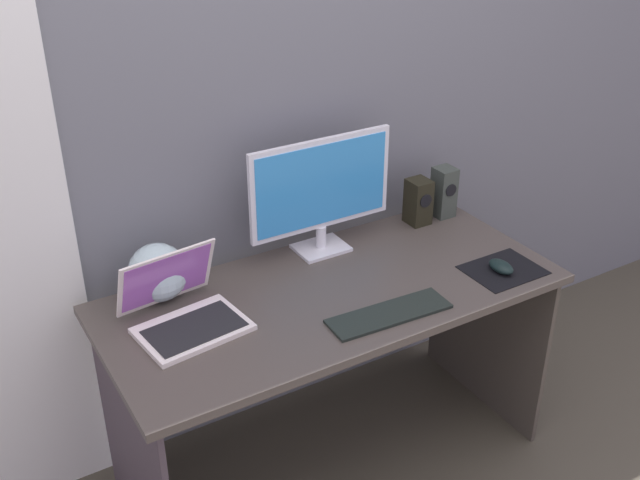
# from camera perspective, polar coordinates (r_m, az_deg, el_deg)

# --- Properties ---
(ground_plane) EXTENTS (8.00, 8.00, 0.00)m
(ground_plane) POSITION_cam_1_polar(r_m,az_deg,el_deg) (2.91, 0.82, -16.07)
(ground_plane) COLOR #474235
(wall_back) EXTENTS (6.00, 0.04, 2.50)m
(wall_back) POSITION_cam_1_polar(r_m,az_deg,el_deg) (2.57, -3.99, 10.46)
(wall_back) COLOR slate
(wall_back) RESTS_ON ground_plane
(desk) EXTENTS (1.49, 0.67, 0.73)m
(desk) POSITION_cam_1_polar(r_m,az_deg,el_deg) (2.53, 0.91, -6.59)
(desk) COLOR #483F39
(desk) RESTS_ON ground_plane
(monitor) EXTENTS (0.54, 0.14, 0.41)m
(monitor) POSITION_cam_1_polar(r_m,az_deg,el_deg) (2.58, 0.09, 3.74)
(monitor) COLOR silver
(monitor) RESTS_ON desk
(speaker_right) EXTENTS (0.07, 0.08, 0.19)m
(speaker_right) POSITION_cam_1_polar(r_m,az_deg,el_deg) (2.92, 9.27, 3.57)
(speaker_right) COLOR #383F38
(speaker_right) RESTS_ON desk
(speaker_near_monitor) EXTENTS (0.08, 0.09, 0.17)m
(speaker_near_monitor) POSITION_cam_1_polar(r_m,az_deg,el_deg) (2.85, 7.38, 2.88)
(speaker_near_monitor) COLOR black
(speaker_near_monitor) RESTS_ON desk
(laptop) EXTENTS (0.34, 0.33, 0.22)m
(laptop) POSITION_cam_1_polar(r_m,az_deg,el_deg) (2.30, -10.17, -5.30)
(laptop) COLOR white
(laptop) RESTS_ON desk
(fishbowl) EXTENTS (0.19, 0.19, 0.19)m
(fishbowl) POSITION_cam_1_polar(r_m,az_deg,el_deg) (2.42, -12.07, -2.41)
(fishbowl) COLOR silver
(fishbowl) RESTS_ON desk
(keyboard_external) EXTENTS (0.40, 0.14, 0.01)m
(keyboard_external) POSITION_cam_1_polar(r_m,az_deg,el_deg) (2.34, 5.21, -5.53)
(keyboard_external) COLOR black
(keyboard_external) RESTS_ON desk
(mousepad) EXTENTS (0.25, 0.20, 0.00)m
(mousepad) POSITION_cam_1_polar(r_m,az_deg,el_deg) (2.63, 13.57, -2.20)
(mousepad) COLOR black
(mousepad) RESTS_ON desk
(mouse) EXTENTS (0.06, 0.10, 0.04)m
(mouse) POSITION_cam_1_polar(r_m,az_deg,el_deg) (2.61, 13.43, -1.96)
(mouse) COLOR black
(mouse) RESTS_ON mousepad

